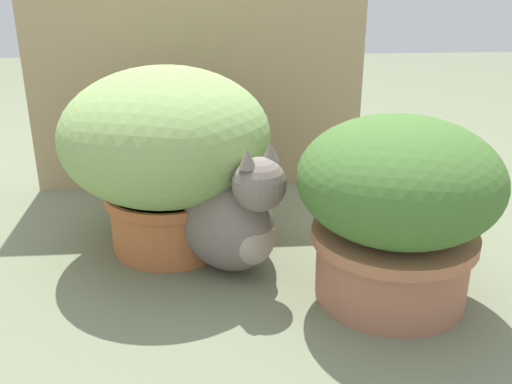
% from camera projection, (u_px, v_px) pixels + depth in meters
% --- Properties ---
extents(ground_plane, '(6.00, 6.00, 0.00)m').
position_uv_depth(ground_plane, '(182.00, 271.00, 1.30)').
color(ground_plane, '#6C7458').
extents(cardboard_backdrop, '(0.95, 0.03, 0.77)m').
position_uv_depth(cardboard_backdrop, '(196.00, 57.00, 1.64)').
color(cardboard_backdrop, tan).
rests_on(cardboard_backdrop, ground).
extents(grass_planter, '(0.47, 0.47, 0.42)m').
position_uv_depth(grass_planter, '(166.00, 149.00, 1.32)').
color(grass_planter, '#BE6A3A').
rests_on(grass_planter, ground).
extents(leafy_planter, '(0.39, 0.39, 0.37)m').
position_uv_depth(leafy_planter, '(397.00, 204.00, 1.13)').
color(leafy_planter, '#AC6E54').
rests_on(leafy_planter, ground).
extents(cat, '(0.30, 0.36, 0.32)m').
position_uv_depth(cat, '(230.00, 218.00, 1.26)').
color(cat, slate).
rests_on(cat, ground).
extents(mushroom_ornament_red, '(0.11, 0.11, 0.13)m').
position_uv_depth(mushroom_ornament_red, '(197.00, 222.00, 1.31)').
color(mushroom_ornament_red, silver).
rests_on(mushroom_ornament_red, ground).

